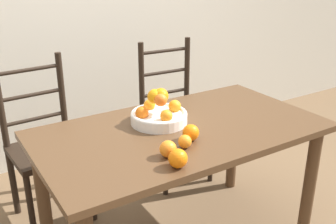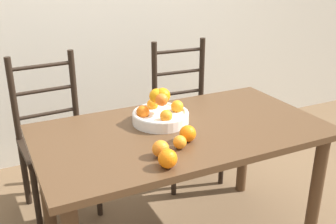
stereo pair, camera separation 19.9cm
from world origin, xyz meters
TOP-DOWN VIEW (x-y plane):
  - dining_table at (0.00, 0.00)m, footprint 1.49×0.82m
  - fruit_bowl at (-0.07, 0.12)m, footprint 0.30×0.30m
  - orange_loose_0 at (-0.12, -0.20)m, footprint 0.06×0.06m
  - orange_loose_1 at (-0.23, -0.23)m, footprint 0.08×0.08m
  - orange_loose_2 at (-0.24, -0.33)m, footprint 0.08×0.08m
  - orange_loose_3 at (-0.05, -0.15)m, footprint 0.08×0.08m
  - chair_left at (-0.54, 0.70)m, footprint 0.44×0.42m
  - chair_right at (0.41, 0.70)m, footprint 0.44×0.42m

SIDE VIEW (x-z plane):
  - chair_left at x=-0.54m, z-range -0.04..0.98m
  - chair_right at x=0.41m, z-range -0.04..0.98m
  - dining_table at x=0.00m, z-range 0.26..1.01m
  - orange_loose_0 at x=-0.12m, z-range 0.75..0.81m
  - orange_loose_1 at x=-0.23m, z-range 0.75..0.82m
  - orange_loose_3 at x=-0.05m, z-range 0.75..0.83m
  - orange_loose_2 at x=-0.24m, z-range 0.75..0.83m
  - fruit_bowl at x=-0.07m, z-range 0.71..0.90m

